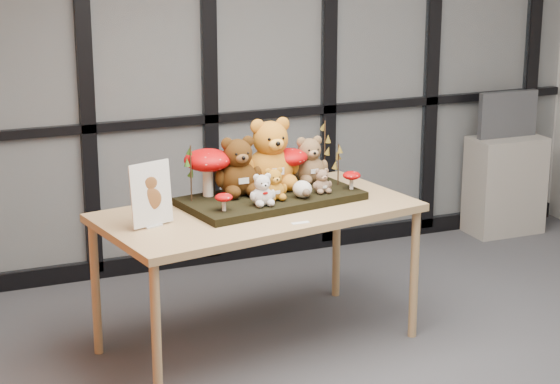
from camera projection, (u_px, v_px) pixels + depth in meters
name	position (u px, v px, depth m)	size (l,w,h in m)	color
room_shell	(466.00, 78.00, 4.79)	(5.00, 5.00, 5.00)	beige
glass_partition	(271.00, 62.00, 7.05)	(4.90, 0.06, 2.78)	#2D383F
display_table	(258.00, 220.00, 5.70)	(1.89, 1.17, 0.83)	tan
diorama_tray	(271.00, 199.00, 5.80)	(1.01, 0.51, 0.04)	black
bear_pooh_yellow	(270.00, 150.00, 5.88)	(0.35, 0.32, 0.46)	orange
bear_brown_medium	(238.00, 163.00, 5.76)	(0.28, 0.26, 0.37)	#40240A
bear_tan_back	(309.00, 157.00, 6.02)	(0.23, 0.21, 0.31)	brown
bear_small_yellow	(274.00, 182.00, 5.67)	(0.15, 0.14, 0.20)	#C37A1B
bear_white_bow	(262.00, 188.00, 5.57)	(0.15, 0.14, 0.20)	white
bear_beige_small	(322.00, 179.00, 5.82)	(0.12, 0.11, 0.16)	#8B6A4F
plush_cream_hedgehog	(302.00, 188.00, 5.73)	(0.08, 0.07, 0.11)	white
mushroom_back_left	(208.00, 170.00, 5.73)	(0.27, 0.27, 0.30)	#AA0506
mushroom_back_right	(289.00, 165.00, 5.96)	(0.22, 0.22, 0.24)	#AA0506
mushroom_front_left	(224.00, 201.00, 5.47)	(0.10, 0.10, 0.11)	#AA0506
mushroom_front_right	(352.00, 179.00, 5.90)	(0.10, 0.10, 0.12)	#AA0506
sprig_green_far_left	(191.00, 173.00, 5.62)	(0.05, 0.05, 0.32)	#1A3E0E
sprig_green_mid_left	(214.00, 172.00, 5.77)	(0.05, 0.05, 0.27)	#1A3E0E
sprig_dry_far_right	(325.00, 151.00, 6.06)	(0.05, 0.05, 0.36)	brown
sprig_dry_mid_right	(338.00, 164.00, 5.97)	(0.05, 0.05, 0.25)	brown
sprig_green_centre	(243.00, 169.00, 5.88)	(0.05, 0.05, 0.23)	#1A3E0E
sign_holder	(151.00, 196.00, 5.32)	(0.25, 0.11, 0.35)	silver
label_card	(300.00, 223.00, 5.42)	(0.10, 0.03, 0.00)	white
cabinet	(505.00, 185.00, 7.85)	(0.57, 0.33, 0.76)	#9B968B
monitor	(508.00, 114.00, 7.71)	(0.50, 0.05, 0.35)	#474A4E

